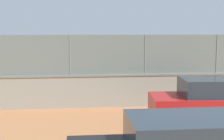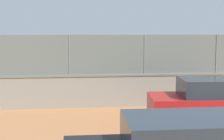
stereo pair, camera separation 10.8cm
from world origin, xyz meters
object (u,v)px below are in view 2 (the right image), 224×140
player_crossing_court (156,61)px  player_near_wall_returning (56,77)px  sports_ball (119,75)px  parked_car_red (207,102)px  player_baseline_waiting (104,59)px

player_crossing_court → player_near_wall_returning: (7.00, 7.82, -0.05)m
sports_ball → parked_car_red: 13.45m
player_near_wall_returning → sports_ball: (-4.17, -7.43, -0.92)m
player_near_wall_returning → sports_ball: bearing=-119.3°
player_baseline_waiting → parked_car_red: bearing=98.7°
player_near_wall_returning → parked_car_red: (-5.56, 5.92, -0.11)m
player_crossing_court → player_near_wall_returning: size_ratio=1.05×
sports_ball → player_baseline_waiting: bearing=-63.9°
player_crossing_court → sports_ball: (2.83, 0.38, -0.97)m
player_baseline_waiting → player_near_wall_returning: 9.92m
sports_ball → parked_car_red: (-1.39, 13.36, 0.81)m
sports_ball → parked_car_red: parked_car_red is taller
parked_car_red → player_crossing_court: bearing=-96.0°
parked_car_red → player_near_wall_returning: bearing=-46.8°
player_baseline_waiting → player_crossing_court: bearing=157.5°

